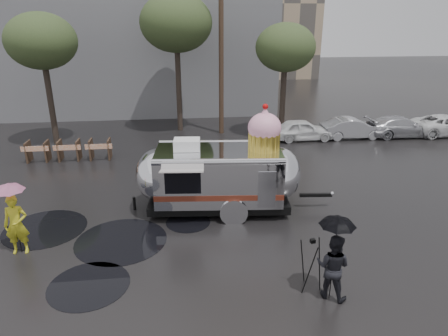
{
  "coord_description": "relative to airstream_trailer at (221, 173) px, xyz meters",
  "views": [
    {
      "loc": [
        -0.1,
        -9.6,
        6.73
      ],
      "look_at": [
        1.46,
        3.73,
        1.61
      ],
      "focal_mm": 32.0,
      "sensor_mm": 36.0,
      "label": 1
    }
  ],
  "objects": [
    {
      "name": "tree_right",
      "position": [
        4.65,
        9.28,
        3.64
      ],
      "size": [
        3.36,
        3.36,
        6.42
      ],
      "color": "#382D26",
      "rests_on": "ground"
    },
    {
      "name": "tree_left",
      "position": [
        -8.35,
        9.28,
        4.07
      ],
      "size": [
        3.64,
        3.64,
        6.95
      ],
      "color": "#382D26",
      "rests_on": "ground"
    },
    {
      "name": "person_right",
      "position": [
        2.22,
        -5.27,
        -0.53
      ],
      "size": [
        0.96,
        0.88,
        1.76
      ],
      "primitive_type": "imported",
      "rotation": [
        0.0,
        0.0,
        2.51
      ],
      "color": "black",
      "rests_on": "ground"
    },
    {
      "name": "airstream_trailer",
      "position": [
        0.0,
        0.0,
        0.0
      ],
      "size": [
        7.46,
        3.02,
        4.03
      ],
      "rotation": [
        0.0,
        0.0,
        -0.09
      ],
      "color": "silver",
      "rests_on": "ground"
    },
    {
      "name": "utility_pole",
      "position": [
        1.15,
        10.28,
        3.21
      ],
      "size": [
        1.6,
        0.28,
        9.0
      ],
      "color": "#473323",
      "rests_on": "ground"
    },
    {
      "name": "ground",
      "position": [
        -1.35,
        -3.72,
        -1.41
      ],
      "size": [
        120.0,
        120.0,
        0.0
      ],
      "primitive_type": "plane",
      "color": "black",
      "rests_on": "ground"
    },
    {
      "name": "umbrella_black",
      "position": [
        2.22,
        -5.27,
        0.51
      ],
      "size": [
        1.08,
        1.08,
        2.29
      ],
      "color": "black",
      "rests_on": "ground"
    },
    {
      "name": "barricade_row",
      "position": [
        -6.9,
        6.25,
        -0.89
      ],
      "size": [
        4.3,
        0.8,
        1.0
      ],
      "color": "#473323",
      "rests_on": "ground"
    },
    {
      "name": "tripod",
      "position": [
        1.79,
        -4.9,
        -0.54
      ],
      "size": [
        0.57,
        0.61,
        1.49
      ],
      "rotation": [
        0.0,
        0.0,
        0.12
      ],
      "color": "black",
      "rests_on": "ground"
    },
    {
      "name": "grey_building",
      "position": [
        -5.35,
        20.28,
        5.09
      ],
      "size": [
        22.0,
        12.0,
        13.0
      ],
      "primitive_type": "cube",
      "color": "slate",
      "rests_on": "ground"
    },
    {
      "name": "umbrella_pink",
      "position": [
        -6.37,
        -2.21,
        0.5
      ],
      "size": [
        1.07,
        1.07,
        2.28
      ],
      "color": "#FC9DCD",
      "rests_on": "ground"
    },
    {
      "name": "parked_cars",
      "position": [
        10.43,
        8.28,
        -0.69
      ],
      "size": [
        13.2,
        1.9,
        1.5
      ],
      "color": "silver",
      "rests_on": "ground"
    },
    {
      "name": "tree_mid",
      "position": [
        -1.35,
        11.28,
        4.93
      ],
      "size": [
        4.2,
        4.2,
        8.03
      ],
      "color": "#382D26",
      "rests_on": "ground"
    },
    {
      "name": "person_left",
      "position": [
        -6.37,
        -2.21,
        -0.47
      ],
      "size": [
        0.7,
        0.48,
        1.88
      ],
      "primitive_type": "imported",
      "rotation": [
        0.0,
        0.0,
        0.05
      ],
      "color": "gold",
      "rests_on": "ground"
    },
    {
      "name": "puddles",
      "position": [
        -4.19,
        -1.9,
        -1.41
      ],
      "size": [
        6.97,
        5.75,
        0.01
      ],
      "color": "black",
      "rests_on": "ground"
    }
  ]
}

